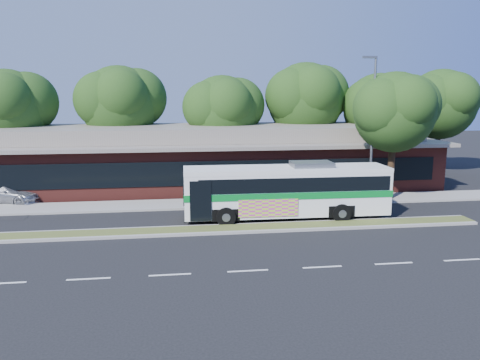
{
  "coord_description": "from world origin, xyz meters",
  "views": [
    {
      "loc": [
        -2.63,
        -22.04,
        6.77
      ],
      "look_at": [
        0.88,
        3.68,
        2.0
      ],
      "focal_mm": 35.0,
      "sensor_mm": 36.0,
      "label": 1
    }
  ],
  "objects": [
    {
      "name": "median_strip",
      "position": [
        0.0,
        0.6,
        0.07
      ],
      "size": [
        26.0,
        1.1,
        0.15
      ],
      "primitive_type": "cube",
      "color": "#414A1F",
      "rests_on": "ground"
    },
    {
      "name": "sidewalk_tree",
      "position": [
        11.36,
        6.16,
        5.77
      ],
      "size": [
        5.64,
        5.06,
        8.18
      ],
      "color": "black",
      "rests_on": "ground"
    },
    {
      "name": "tree_bg_e",
      "position": [
        14.42,
        15.14,
        5.74
      ],
      "size": [
        6.47,
        5.8,
        8.5
      ],
      "color": "black",
      "rests_on": "ground"
    },
    {
      "name": "sedan",
      "position": [
        -13.33,
        8.55,
        0.64
      ],
      "size": [
        4.77,
        3.1,
        1.29
      ],
      "primitive_type": "imported",
      "rotation": [
        0.0,
        0.0,
        1.25
      ],
      "color": "#B4B7BC",
      "rests_on": "ground"
    },
    {
      "name": "plaza_building",
      "position": [
        0.0,
        12.99,
        2.13
      ],
      "size": [
        33.2,
        11.2,
        4.45
      ],
      "color": "maroon",
      "rests_on": "ground"
    },
    {
      "name": "transit_bus",
      "position": [
        3.31,
        2.43,
        1.75
      ],
      "size": [
        11.23,
        2.76,
        3.14
      ],
      "rotation": [
        0.0,
        0.0,
        -0.01
      ],
      "color": "white",
      "rests_on": "ground"
    },
    {
      "name": "tree_bg_c",
      "position": [
        1.4,
        15.13,
        5.59
      ],
      "size": [
        6.24,
        5.6,
        8.26
      ],
      "color": "black",
      "rests_on": "ground"
    },
    {
      "name": "tree_bg_b",
      "position": [
        -6.57,
        16.14,
        6.14
      ],
      "size": [
        6.69,
        6.0,
        9.0
      ],
      "color": "black",
      "rests_on": "ground"
    },
    {
      "name": "lamp_post",
      "position": [
        9.56,
        6.0,
        4.9
      ],
      "size": [
        0.93,
        0.18,
        9.07
      ],
      "color": "slate",
      "rests_on": "ground"
    },
    {
      "name": "tree_bg_a",
      "position": [
        -14.58,
        15.14,
        5.87
      ],
      "size": [
        6.47,
        5.8,
        8.63
      ],
      "color": "black",
      "rests_on": "ground"
    },
    {
      "name": "ground",
      "position": [
        0.0,
        0.0,
        0.0
      ],
      "size": [
        120.0,
        120.0,
        0.0
      ],
      "primitive_type": "plane",
      "color": "black",
      "rests_on": "ground"
    },
    {
      "name": "sidewalk",
      "position": [
        0.0,
        6.4,
        0.06
      ],
      "size": [
        44.0,
        2.6,
        0.12
      ],
      "primitive_type": "cube",
      "color": "gray",
      "rests_on": "ground"
    },
    {
      "name": "tree_bg_f",
      "position": [
        20.43,
        16.14,
        6.06
      ],
      "size": [
        6.69,
        6.0,
        8.92
      ],
      "color": "black",
      "rests_on": "ground"
    },
    {
      "name": "tree_bg_d",
      "position": [
        8.45,
        16.15,
        6.42
      ],
      "size": [
        6.91,
        6.2,
        9.37
      ],
      "color": "black",
      "rests_on": "ground"
    }
  ]
}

